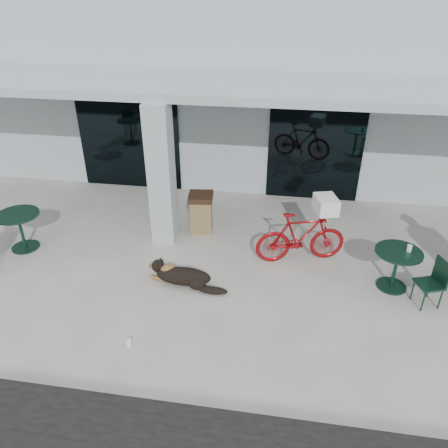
% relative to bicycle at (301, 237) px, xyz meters
% --- Properties ---
extents(ground, '(80.00, 80.00, 0.00)m').
position_rel_bicycle_xyz_m(ground, '(-1.52, -1.90, -0.57)').
color(ground, '#B5B2AB').
rests_on(ground, ground).
extents(building, '(22.00, 7.00, 4.50)m').
position_rel_bicycle_xyz_m(building, '(-1.52, 6.60, 1.68)').
color(building, '#A0AFB5').
rests_on(building, ground).
extents(storefront_glass_left, '(2.80, 0.06, 2.70)m').
position_rel_bicycle_xyz_m(storefront_glass_left, '(-4.72, 3.08, 0.78)').
color(storefront_glass_left, black).
rests_on(storefront_glass_left, ground).
extents(storefront_glass_right, '(2.40, 0.06, 2.70)m').
position_rel_bicycle_xyz_m(storefront_glass_right, '(0.28, 3.08, 0.78)').
color(storefront_glass_right, black).
rests_on(storefront_glass_right, ground).
extents(column, '(0.50, 0.50, 3.12)m').
position_rel_bicycle_xyz_m(column, '(-3.02, 0.40, 0.99)').
color(column, '#A0AFB5').
rests_on(column, ground).
extents(overhang, '(22.00, 2.80, 0.18)m').
position_rel_bicycle_xyz_m(overhang, '(-1.52, 1.70, 2.64)').
color(overhang, '#A0AFB5').
rests_on(overhang, column).
extents(bicycle, '(1.96, 1.03, 1.14)m').
position_rel_bicycle_xyz_m(bicycle, '(0.00, 0.00, 0.00)').
color(bicycle, maroon).
rests_on(bicycle, ground).
extents(laundry_basket, '(0.53, 0.63, 0.32)m').
position_rel_bicycle_xyz_m(laundry_basket, '(0.43, 0.12, 0.73)').
color(laundry_basket, white).
rests_on(laundry_basket, bicycle).
extents(dog, '(1.30, 0.67, 0.41)m').
position_rel_bicycle_xyz_m(dog, '(-2.21, -1.20, -0.36)').
color(dog, black).
rests_on(dog, ground).
extents(cup_near_dog, '(0.10, 0.10, 0.11)m').
position_rel_bicycle_xyz_m(cup_near_dog, '(-2.72, -2.94, -0.51)').
color(cup_near_dog, white).
rests_on(cup_near_dog, ground).
extents(cafe_table_near, '(1.15, 1.15, 0.85)m').
position_rel_bicycle_xyz_m(cafe_table_near, '(-6.01, -0.47, -0.14)').
color(cafe_table_near, '#123425').
rests_on(cafe_table_near, ground).
extents(cafe_table_far, '(1.12, 1.12, 0.82)m').
position_rel_bicycle_xyz_m(cafe_table_far, '(1.79, -0.65, -0.16)').
color(cafe_table_far, '#123425').
rests_on(cafe_table_far, ground).
extents(cafe_chair_far_b, '(0.58, 0.55, 0.93)m').
position_rel_bicycle_xyz_m(cafe_chair_far_b, '(2.30, -1.09, -0.10)').
color(cafe_chair_far_b, '#123425').
rests_on(cafe_chair_far_b, ground).
extents(cup_on_table, '(0.12, 0.12, 0.12)m').
position_rel_bicycle_xyz_m(cup_on_table, '(1.97, -0.61, 0.31)').
color(cup_on_table, white).
rests_on(cup_on_table, cafe_table_far).
extents(trash_receptacle, '(0.62, 0.62, 0.94)m').
position_rel_bicycle_xyz_m(trash_receptacle, '(-2.29, 0.90, -0.10)').
color(trash_receptacle, brown).
rests_on(trash_receptacle, ground).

